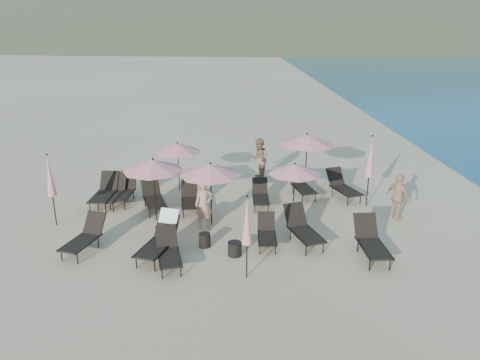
{
  "coord_description": "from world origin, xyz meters",
  "views": [
    {
      "loc": [
        -0.79,
        -12.59,
        6.71
      ],
      "look_at": [
        -0.11,
        3.5,
        1.1
      ],
      "focal_mm": 35.0,
      "sensor_mm": 36.0,
      "label": 1
    }
  ],
  "objects_px": {
    "lounger_8": "(190,198)",
    "lounger_3": "(267,233)",
    "lounger_0": "(85,236)",
    "beachgoer_c": "(398,197)",
    "lounger_2": "(160,237)",
    "lounger_9": "(261,195)",
    "umbrella_open_4": "(307,140)",
    "lounger_12": "(153,196)",
    "beachgoer_b": "(259,159)",
    "side_table_1": "(235,249)",
    "lounger_1": "(168,251)",
    "lounger_7": "(124,190)",
    "umbrella_closed_0": "(247,221)",
    "umbrella_open_3": "(178,148)",
    "umbrella_closed_1": "(371,157)",
    "side_table_0": "(205,240)",
    "umbrella_open_0": "(153,165)",
    "lounger_11": "(343,186)",
    "lounger_10": "(302,185)",
    "lounger_5": "(371,241)",
    "lounger_4": "(303,228)",
    "lounger_13": "(113,191)",
    "beachgoer_a": "(204,204)",
    "umbrella_open_2": "(295,169)",
    "lounger_6": "(105,191)",
    "umbrella_closed_2": "(50,176)"
  },
  "relations": [
    {
      "from": "lounger_3",
      "to": "lounger_11",
      "type": "height_order",
      "value": "lounger_11"
    },
    {
      "from": "lounger_6",
      "to": "lounger_11",
      "type": "xyz_separation_m",
      "value": [
        9.15,
        0.25,
        -0.02
      ]
    },
    {
      "from": "lounger_5",
      "to": "lounger_7",
      "type": "distance_m",
      "value": 9.37
    },
    {
      "from": "lounger_6",
      "to": "beachgoer_a",
      "type": "bearing_deg",
      "value": -25.64
    },
    {
      "from": "lounger_8",
      "to": "lounger_3",
      "type": "bearing_deg",
      "value": -53.42
    },
    {
      "from": "beachgoer_c",
      "to": "lounger_10",
      "type": "bearing_deg",
      "value": 18.98
    },
    {
      "from": "lounger_9",
      "to": "umbrella_closed_1",
      "type": "xyz_separation_m",
      "value": [
        3.98,
        -0.22,
        1.49
      ]
    },
    {
      "from": "side_table_1",
      "to": "lounger_1",
      "type": "bearing_deg",
      "value": -166.48
    },
    {
      "from": "lounger_0",
      "to": "beachgoer_c",
      "type": "height_order",
      "value": "beachgoer_c"
    },
    {
      "from": "umbrella_closed_0",
      "to": "lounger_13",
      "type": "bearing_deg",
      "value": 130.26
    },
    {
      "from": "lounger_2",
      "to": "lounger_13",
      "type": "height_order",
      "value": "lounger_2"
    },
    {
      "from": "lounger_12",
      "to": "umbrella_open_0",
      "type": "xyz_separation_m",
      "value": [
        0.22,
        -1.0,
        1.51
      ]
    },
    {
      "from": "lounger_12",
      "to": "beachgoer_b",
      "type": "distance_m",
      "value": 5.23
    },
    {
      "from": "lounger_12",
      "to": "beachgoer_c",
      "type": "relative_size",
      "value": 1.15
    },
    {
      "from": "lounger_11",
      "to": "umbrella_closed_2",
      "type": "xyz_separation_m",
      "value": [
        -10.39,
        -2.18,
        1.29
      ]
    },
    {
      "from": "lounger_2",
      "to": "beachgoer_a",
      "type": "relative_size",
      "value": 1.19
    },
    {
      "from": "umbrella_open_0",
      "to": "lounger_2",
      "type": "bearing_deg",
      "value": -79.72
    },
    {
      "from": "beachgoer_b",
      "to": "umbrella_closed_0",
      "type": "bearing_deg",
      "value": -16.57
    },
    {
      "from": "lounger_12",
      "to": "beachgoer_c",
      "type": "bearing_deg",
      "value": -25.5
    },
    {
      "from": "lounger_0",
      "to": "lounger_12",
      "type": "bearing_deg",
      "value": 82.6
    },
    {
      "from": "lounger_10",
      "to": "umbrella_open_0",
      "type": "xyz_separation_m",
      "value": [
        -5.48,
        -2.15,
        1.55
      ]
    },
    {
      "from": "lounger_13",
      "to": "umbrella_open_0",
      "type": "height_order",
      "value": "umbrella_open_0"
    },
    {
      "from": "lounger_6",
      "to": "side_table_1",
      "type": "bearing_deg",
      "value": -36.41
    },
    {
      "from": "umbrella_open_3",
      "to": "beachgoer_c",
      "type": "distance_m",
      "value": 8.52
    },
    {
      "from": "lounger_11",
      "to": "side_table_1",
      "type": "height_order",
      "value": "lounger_11"
    },
    {
      "from": "umbrella_closed_0",
      "to": "side_table_1",
      "type": "height_order",
      "value": "umbrella_closed_0"
    },
    {
      "from": "umbrella_closed_0",
      "to": "umbrella_closed_1",
      "type": "xyz_separation_m",
      "value": [
        4.78,
        4.95,
        0.23
      ]
    },
    {
      "from": "lounger_1",
      "to": "lounger_13",
      "type": "relative_size",
      "value": 0.92
    },
    {
      "from": "lounger_0",
      "to": "beachgoer_c",
      "type": "bearing_deg",
      "value": 30.09
    },
    {
      "from": "lounger_0",
      "to": "umbrella_open_3",
      "type": "height_order",
      "value": "umbrella_open_3"
    },
    {
      "from": "lounger_9",
      "to": "umbrella_open_4",
      "type": "bearing_deg",
      "value": 40.87
    },
    {
      "from": "umbrella_open_2",
      "to": "beachgoer_a",
      "type": "bearing_deg",
      "value": -165.75
    },
    {
      "from": "lounger_7",
      "to": "umbrella_closed_0",
      "type": "distance_m",
      "value": 7.33
    },
    {
      "from": "lounger_4",
      "to": "umbrella_closed_1",
      "type": "relative_size",
      "value": 0.71
    },
    {
      "from": "lounger_4",
      "to": "lounger_12",
      "type": "xyz_separation_m",
      "value": [
        -5.03,
        2.96,
        -0.01
      ]
    },
    {
      "from": "umbrella_open_3",
      "to": "lounger_8",
      "type": "bearing_deg",
      "value": -74.46
    },
    {
      "from": "beachgoer_b",
      "to": "lounger_11",
      "type": "bearing_deg",
      "value": 43.78
    },
    {
      "from": "lounger_11",
      "to": "beachgoer_c",
      "type": "bearing_deg",
      "value": -75.57
    },
    {
      "from": "lounger_7",
      "to": "umbrella_open_3",
      "type": "relative_size",
      "value": 0.89
    },
    {
      "from": "umbrella_closed_1",
      "to": "side_table_0",
      "type": "xyz_separation_m",
      "value": [
        -5.98,
        -3.07,
        -1.68
      ]
    },
    {
      "from": "umbrella_closed_1",
      "to": "umbrella_open_0",
      "type": "bearing_deg",
      "value": -173.03
    },
    {
      "from": "lounger_4",
      "to": "umbrella_open_4",
      "type": "distance_m",
      "value": 5.09
    },
    {
      "from": "lounger_4",
      "to": "beachgoer_b",
      "type": "bearing_deg",
      "value": 82.21
    },
    {
      "from": "umbrella_open_3",
      "to": "side_table_0",
      "type": "height_order",
      "value": "umbrella_open_3"
    },
    {
      "from": "lounger_1",
      "to": "beachgoer_a",
      "type": "xyz_separation_m",
      "value": [
        0.95,
        2.45,
        0.41
      ]
    },
    {
      "from": "umbrella_open_4",
      "to": "beachgoer_c",
      "type": "height_order",
      "value": "umbrella_open_4"
    },
    {
      "from": "umbrella_closed_0",
      "to": "beachgoer_a",
      "type": "xyz_separation_m",
      "value": [
        -1.24,
        3.27,
        -0.83
      ]
    },
    {
      "from": "lounger_13",
      "to": "umbrella_closed_1",
      "type": "distance_m",
      "value": 9.68
    },
    {
      "from": "lounger_2",
      "to": "lounger_3",
      "type": "bearing_deg",
      "value": 28.95
    },
    {
      "from": "umbrella_open_3",
      "to": "beachgoer_b",
      "type": "xyz_separation_m",
      "value": [
        3.36,
        1.28,
        -0.9
      ]
    }
  ]
}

